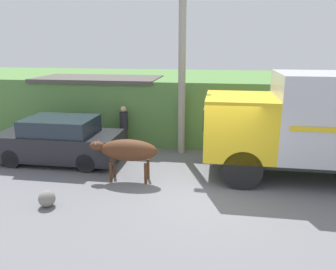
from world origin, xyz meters
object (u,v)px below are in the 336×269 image
pedestrian_on_hill (124,126)px  utility_pole (182,64)px  brown_cow (127,150)px  roadside_rock (47,199)px  parked_suv (59,141)px  cargo_truck (329,123)px

pedestrian_on_hill → utility_pole: bearing=162.8°
brown_cow → pedestrian_on_hill: (-0.99, 3.03, 0.01)m
utility_pole → roadside_rock: (-2.96, -4.98, -3.20)m
brown_cow → utility_pole: utility_pole is taller
brown_cow → roadside_rock: brown_cow is taller
brown_cow → parked_suv: parked_suv is taller
brown_cow → roadside_rock: bearing=-118.7°
parked_suv → utility_pole: utility_pole is taller
roadside_rock → cargo_truck: bearing=21.3°
brown_cow → utility_pole: bearing=75.9°
brown_cow → pedestrian_on_hill: pedestrian_on_hill is taller
utility_pole → roadside_rock: utility_pole is taller
parked_suv → utility_pole: (4.21, 1.71, 2.63)m
brown_cow → parked_suv: (-2.88, 1.24, -0.19)m
cargo_truck → parked_suv: (-8.90, 0.28, -1.06)m
cargo_truck → roadside_rock: cargo_truck is taller
utility_pole → cargo_truck: bearing=-23.0°
parked_suv → pedestrian_on_hill: pedestrian_on_hill is taller
pedestrian_on_hill → roadside_rock: bearing=67.6°
brown_cow → roadside_rock: (-1.64, -2.03, -0.76)m
cargo_truck → parked_suv: 8.97m
parked_suv → roadside_rock: size_ratio=9.94×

